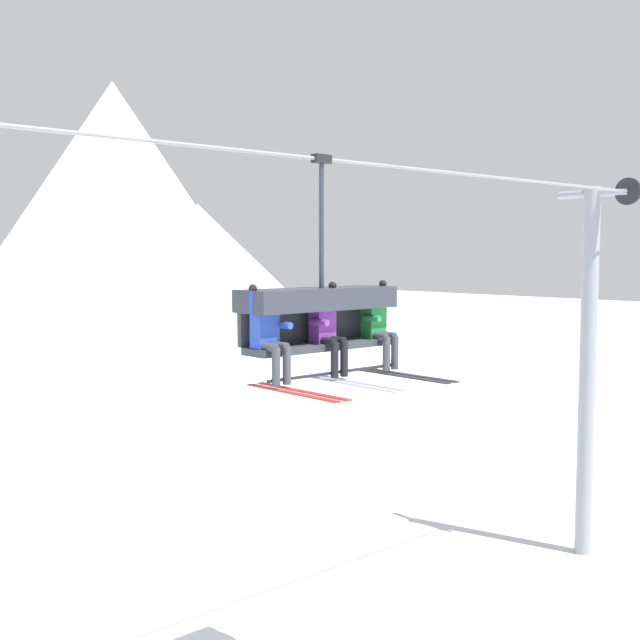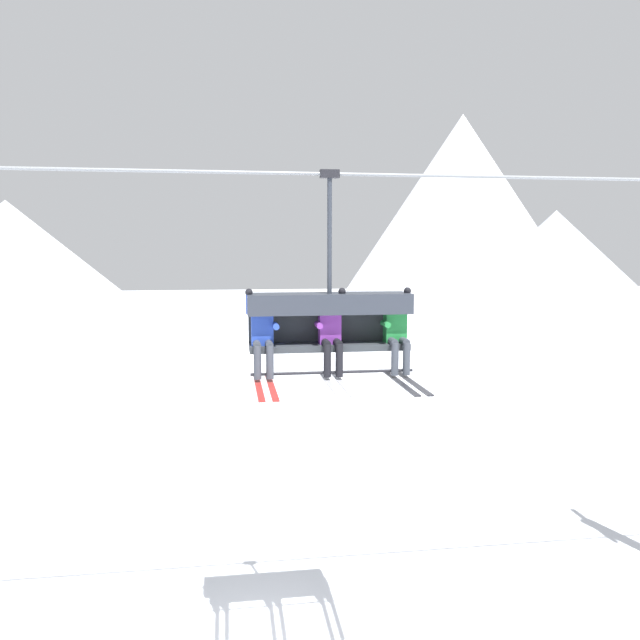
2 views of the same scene
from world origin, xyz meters
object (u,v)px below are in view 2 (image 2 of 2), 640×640
skier_green (397,331)px  skier_purple (331,332)px  chairlift_chair (329,312)px  skier_blue (262,334)px

skier_green → skier_purple: bearing=180.0°
chairlift_chair → skier_green: (1.01, -0.21, -0.28)m
skier_purple → skier_green: bearing=0.0°
skier_purple → skier_green: (1.01, 0.00, 0.00)m
chairlift_chair → skier_blue: chairlift_chair is taller
skier_blue → skier_green: same height
skier_green → skier_blue: bearing=180.0°
skier_blue → skier_purple: size_ratio=1.00×
chairlift_chair → skier_purple: 0.35m
chairlift_chair → skier_blue: 1.07m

